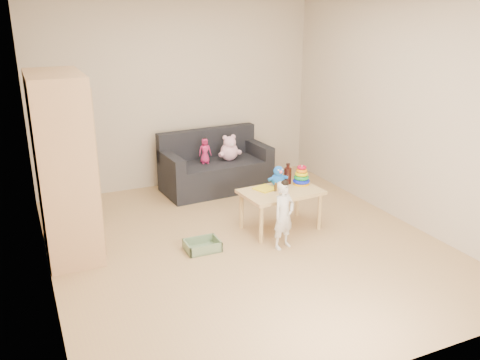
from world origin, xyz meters
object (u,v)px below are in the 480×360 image
sofa (216,175)px  toddler (284,216)px  play_table (280,210)px  wardrobe (64,166)px

sofa → toddler: 2.00m
toddler → play_table: bearing=48.0°
wardrobe → sofa: (2.09, 1.13, -0.72)m
toddler → sofa: bearing=72.1°
sofa → play_table: (0.18, -1.55, 0.03)m
toddler → wardrobe: bearing=140.2°
play_table → toddler: bearing=-115.0°
sofa → play_table: 1.56m
wardrobe → play_table: bearing=-10.5°
sofa → play_table: size_ratio=1.65×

